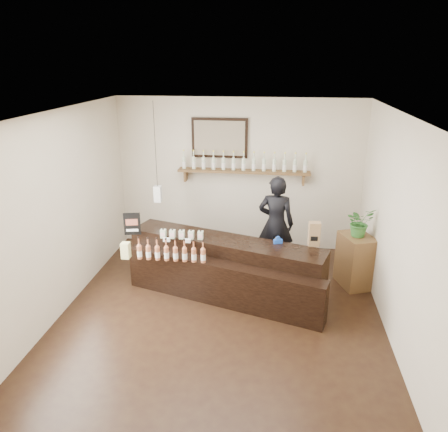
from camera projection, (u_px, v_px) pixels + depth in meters
ground at (221, 313)px, 6.24m from camera, size 5.00×5.00×0.00m
room_shell at (220, 200)px, 5.66m from camera, size 5.00×5.00×5.00m
back_wall_decor at (230, 157)px, 7.87m from camera, size 2.66×0.96×1.69m
counter at (224, 269)px, 6.65m from camera, size 3.09×1.72×1.01m
promo_sign at (132, 224)px, 6.71m from camera, size 0.25×0.07×0.36m
paper_bag at (314, 234)px, 6.32m from camera, size 0.17×0.14×0.36m
tape_dispenser at (278, 241)px, 6.44m from camera, size 0.14×0.09×0.11m
side_cabinet at (355, 261)px, 6.89m from camera, size 0.60×0.69×0.84m
potted_plant at (360, 222)px, 6.67m from camera, size 0.54×0.52×0.46m
shopkeeper at (276, 218)px, 7.28m from camera, size 0.73×0.53×1.86m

